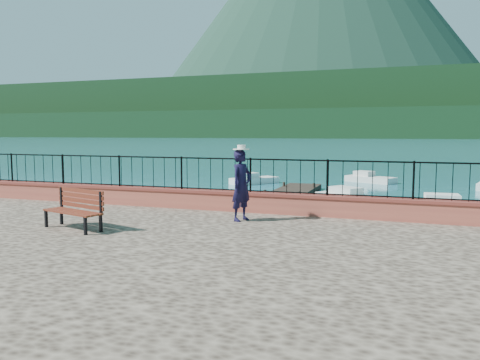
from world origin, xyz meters
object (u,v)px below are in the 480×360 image
Objects in this scene: boat_0 at (173,199)px; boat_1 at (355,196)px; boat_3 at (254,178)px; park_bench at (74,217)px; boat_4 at (370,177)px; boat_2 at (457,203)px; person at (242,185)px.

boat_1 is at bearing 38.44° from boat_0.
boat_1 is 1.26× the size of boat_3.
boat_4 is at bearing 94.42° from park_bench.
boat_3 is (-2.36, 21.38, -1.09)m from park_bench.
park_bench is 15.23m from boat_1.
boat_4 is at bearing 73.65° from boat_0.
boat_2 is (12.42, 2.94, 0.00)m from boat_0.
person reaches higher than boat_4.
boat_4 is (7.46, 3.49, 0.00)m from boat_3.
boat_4 is at bearing -29.21° from boat_3.
boat_0 is 1.25× the size of boat_4.
boat_0 is at bearing -92.05° from boat_4.
boat_1 is at bearing 86.35° from park_bench.
boat_0 is at bearing -146.88° from boat_3.
boat_3 is (-5.74, 19.02, -1.73)m from person.
boat_3 is (-11.93, 8.01, 0.00)m from boat_2.
park_bench reaches higher than boat_3.
park_bench reaches higher than boat_2.
boat_4 is (-0.01, 10.57, 0.00)m from boat_1.
boat_1 and boat_4 have the same top height.
park_bench is 0.96× the size of person.
person is 0.54× the size of boat_4.
person reaches higher than boat_2.
boat_2 is at bearing 25.80° from boat_0.
park_bench reaches higher than boat_0.
park_bench is 21.53m from boat_3.
boat_3 is (0.49, 10.95, 0.00)m from boat_0.
boat_2 is 1.19× the size of boat_4.
boat_2 is at bearing -41.98° from boat_4.
person is at bearing -127.51° from boat_3.
boat_3 is at bearing 36.42° from person.
boat_0 is at bearing -118.87° from boat_1.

